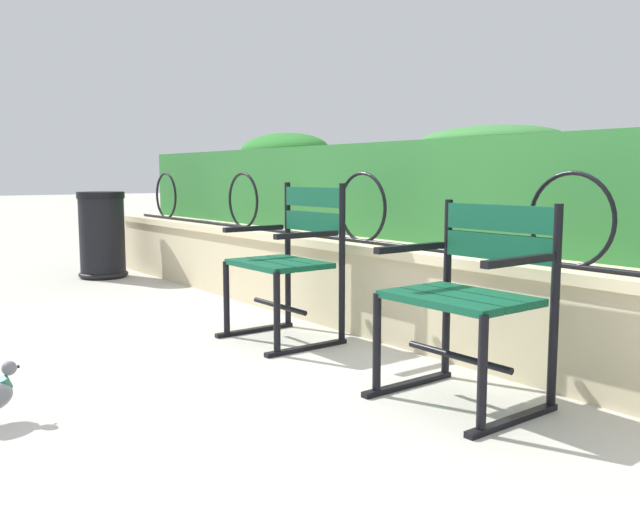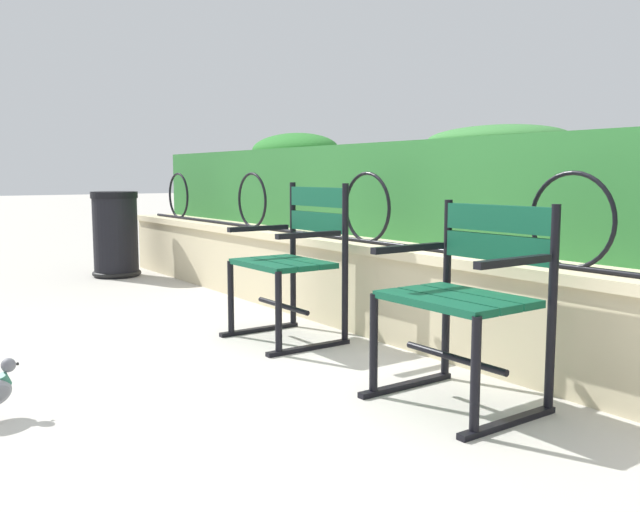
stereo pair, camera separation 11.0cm
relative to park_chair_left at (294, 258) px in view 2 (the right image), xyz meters
The scene contains 7 objects.
ground_plane 0.81m from the park_chair_left, 28.52° to the right, with size 60.00×60.00×0.00m, color #BCB7AD.
stone_wall 0.81m from the park_chair_left, 41.60° to the left, with size 8.02×0.41×0.53m.
iron_arch_fence 0.54m from the park_chair_left, 66.34° to the left, with size 7.47×0.02×0.42m.
hedge_row 1.20m from the park_chair_left, 60.41° to the left, with size 7.86×0.58×0.74m.
park_chair_left is the anchor object (origin of this frame).
park_chair_right 1.33m from the park_chair_left, ahead, with size 0.60×0.53×0.82m.
trash_bin 2.96m from the park_chair_left, behind, with size 0.44×0.44×0.78m.
Camera 2 is at (2.62, -1.74, 0.93)m, focal length 38.07 mm.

